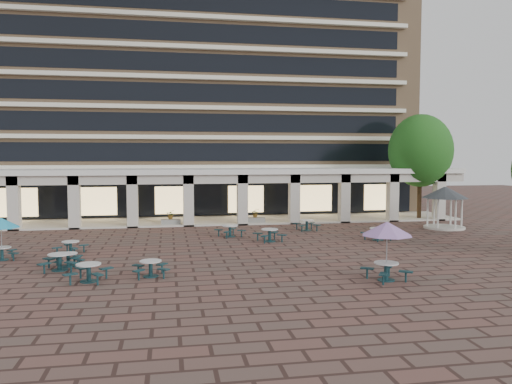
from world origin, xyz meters
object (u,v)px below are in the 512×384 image
gazebo (445,197)px  planter_right (255,218)px  picnic_table_1 (151,267)px  planter_left (171,219)px  picnic_table_0 (89,271)px

gazebo → planter_right: size_ratio=2.24×
picnic_table_1 → planter_left: (0.97, 16.81, 0.05)m
picnic_table_1 → gazebo: gazebo is taller
picnic_table_1 → gazebo: (21.26, 11.74, 1.92)m
picnic_table_0 → planter_right: bearing=70.5°
gazebo → planter_right: gazebo is taller
planter_right → planter_left: bearing=180.0°
picnic_table_0 → planter_right: size_ratio=1.33×
picnic_table_0 → planter_left: 17.64m
gazebo → planter_left: bearing=166.0°
planter_right → picnic_table_1: bearing=-114.6°
planter_right → gazebo: bearing=-20.5°
planter_left → planter_right: size_ratio=1.00×
picnic_table_0 → picnic_table_1: 2.64m
picnic_table_1 → planter_right: planter_right is taller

